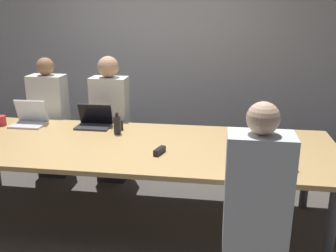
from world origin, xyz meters
The scene contains 14 objects.
ground_plane centered at (0.00, 0.00, 0.00)m, with size 24.00×24.00×0.00m, color #4C4742.
curtain_wall centered at (0.00, 1.82, 1.40)m, with size 12.00×0.06×2.80m.
conference_table centered at (0.00, 0.00, 0.70)m, with size 3.69×1.29×0.76m.
laptop_far_left centered at (-1.16, 0.42, 0.83)m, with size 0.34×0.26×0.26m.
person_far_left centered at (-1.16, 0.85, 0.68)m, with size 0.40×0.24×1.40m.
cup_far_left centered at (-1.45, 0.36, 0.81)m, with size 0.09×0.09×0.10m.
laptop_near_right centered at (1.06, -0.49, 0.83)m, with size 0.34×0.24×0.24m.
person_near_right centered at (1.05, -0.94, 0.68)m, with size 0.40×0.24×1.40m.
cup_near_right centered at (1.35, -0.39, 0.79)m, with size 0.09×0.09×0.08m.
laptop_far_midleft centered at (-0.47, 0.45, 0.82)m, with size 0.35×0.23×0.23m.
person_far_midleft centered at (-0.42, 0.82, 0.70)m, with size 0.40×0.24×1.43m.
cup_far_midleft centered at (-0.20, 0.40, 0.80)m, with size 0.09×0.09×0.10m.
bottle_far_midleft centered at (-0.18, 0.26, 0.85)m, with size 0.07×0.07×0.21m.
stapler centered at (0.32, -0.21, 0.78)m, with size 0.09×0.16×0.05m.
Camera 1 is at (0.81, -3.08, 1.90)m, focal length 40.00 mm.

